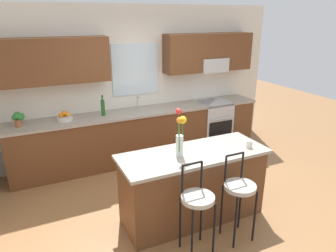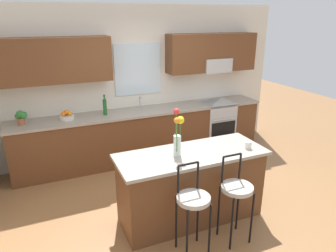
# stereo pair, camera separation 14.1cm
# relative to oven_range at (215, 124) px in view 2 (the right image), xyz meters

# --- Properties ---
(ground_plane) EXTENTS (14.00, 14.00, 0.00)m
(ground_plane) POSITION_rel_oven_range_xyz_m (-1.48, -1.68, -0.46)
(ground_plane) COLOR olive
(back_wall_assembly) EXTENTS (5.60, 0.50, 2.70)m
(back_wall_assembly) POSITION_rel_oven_range_xyz_m (-1.45, 0.31, 1.05)
(back_wall_assembly) COLOR silver
(back_wall_assembly) RESTS_ON ground
(counter_run) EXTENTS (4.56, 0.64, 0.92)m
(counter_run) POSITION_rel_oven_range_xyz_m (-1.48, 0.02, 0.01)
(counter_run) COLOR brown
(counter_run) RESTS_ON ground
(sink_faucet) EXTENTS (0.02, 0.13, 0.23)m
(sink_faucet) POSITION_rel_oven_range_xyz_m (-1.50, 0.17, 0.60)
(sink_faucet) COLOR #B7BABC
(sink_faucet) RESTS_ON counter_run
(oven_range) EXTENTS (0.60, 0.64, 0.92)m
(oven_range) POSITION_rel_oven_range_xyz_m (0.00, 0.00, 0.00)
(oven_range) COLOR #B7BABC
(oven_range) RESTS_ON ground
(kitchen_island) EXTENTS (1.86, 0.72, 0.92)m
(kitchen_island) POSITION_rel_oven_range_xyz_m (-1.54, -1.94, 0.00)
(kitchen_island) COLOR brown
(kitchen_island) RESTS_ON ground
(bar_stool_near) EXTENTS (0.36, 0.36, 1.04)m
(bar_stool_near) POSITION_rel_oven_range_xyz_m (-1.82, -2.51, 0.18)
(bar_stool_near) COLOR black
(bar_stool_near) RESTS_ON ground
(bar_stool_middle) EXTENTS (0.36, 0.36, 1.04)m
(bar_stool_middle) POSITION_rel_oven_range_xyz_m (-1.27, -2.51, 0.18)
(bar_stool_middle) COLOR black
(bar_stool_middle) RESTS_ON ground
(flower_vase) EXTENTS (0.15, 0.14, 0.59)m
(flower_vase) POSITION_rel_oven_range_xyz_m (-1.74, -1.94, 0.73)
(flower_vase) COLOR silver
(flower_vase) RESTS_ON kitchen_island
(mug_ceramic) EXTENTS (0.08, 0.08, 0.09)m
(mug_ceramic) POSITION_rel_oven_range_xyz_m (-0.82, -2.09, 0.51)
(mug_ceramic) COLOR silver
(mug_ceramic) RESTS_ON kitchen_island
(fruit_bowl_oranges) EXTENTS (0.24, 0.24, 0.16)m
(fruit_bowl_oranges) POSITION_rel_oven_range_xyz_m (-2.80, 0.03, 0.51)
(fruit_bowl_oranges) COLOR silver
(fruit_bowl_oranges) RESTS_ON counter_run
(bottle_olive_oil) EXTENTS (0.06, 0.06, 0.35)m
(bottle_olive_oil) POSITION_rel_oven_range_xyz_m (-2.17, 0.02, 0.60)
(bottle_olive_oil) COLOR #1E5923
(bottle_olive_oil) RESTS_ON counter_run
(potted_plant_small) EXTENTS (0.18, 0.13, 0.23)m
(potted_plant_small) POSITION_rel_oven_range_xyz_m (-3.46, 0.02, 0.59)
(potted_plant_small) COLOR #9E5B3D
(potted_plant_small) RESTS_ON counter_run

